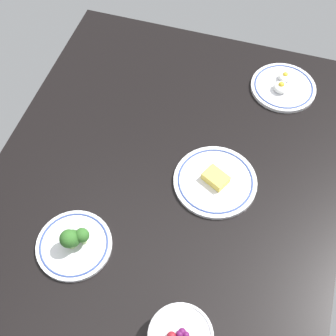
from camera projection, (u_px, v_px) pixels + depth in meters
The scene contains 4 objects.
dining_table at pixel (168, 176), 128.67cm from camera, with size 114.36×94.90×4.00cm, color black.
plate_eggs at pixel (283, 86), 142.84cm from camera, with size 20.11×20.11×4.44cm.
plate_broccoli at pixel (74, 243), 113.24cm from camera, with size 18.96×18.96×7.85cm.
plate_cheese at pixel (215, 181), 124.48cm from camera, with size 22.69×22.69×3.57cm.
Camera 1 is at (-64.82, -19.75, 111.41)cm, focal length 49.23 mm.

